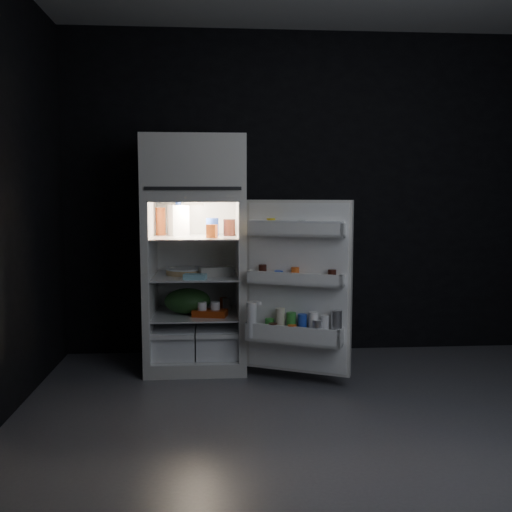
{
  "coord_description": "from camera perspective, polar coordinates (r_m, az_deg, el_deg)",
  "views": [
    {
      "loc": [
        -0.75,
        -3.13,
        1.34
      ],
      "look_at": [
        -0.45,
        1.0,
        0.9
      ],
      "focal_mm": 40.0,
      "sensor_mm": 36.0,
      "label": 1
    }
  ],
  "objects": [
    {
      "name": "small_carton",
      "position": [
        4.25,
        -4.44,
        2.49
      ],
      "size": [
        0.09,
        0.08,
        0.1
      ],
      "primitive_type": "cube",
      "rotation": [
        0.0,
        0.0,
        -0.36
      ],
      "color": "#D65619",
      "rests_on": "refrigerator"
    },
    {
      "name": "small_can_red",
      "position": [
        4.65,
        -3.27,
        -4.72
      ],
      "size": [
        0.08,
        0.08,
        0.09
      ],
      "primitive_type": "cylinder",
      "rotation": [
        0.0,
        0.0,
        0.43
      ],
      "color": "#97300D",
      "rests_on": "refrigerator"
    },
    {
      "name": "floor",
      "position": [
        3.48,
        8.97,
        -16.63
      ],
      "size": [
        4.0,
        3.4,
        0.0
      ],
      "primitive_type": "cube",
      "color": "#58585D",
      "rests_on": "ground"
    },
    {
      "name": "mayo_jar",
      "position": [
        4.44,
        -4.39,
        2.9
      ],
      "size": [
        0.11,
        0.11,
        0.14
      ],
      "primitive_type": "cylinder",
      "rotation": [
        0.0,
        0.0,
        0.09
      ],
      "color": "#2144B7",
      "rests_on": "refrigerator"
    },
    {
      "name": "jam_jar",
      "position": [
        4.45,
        -2.68,
        2.86
      ],
      "size": [
        0.1,
        0.1,
        0.13
      ],
      "primitive_type": "cylinder",
      "rotation": [
        0.0,
        0.0,
        -0.13
      ],
      "color": "black",
      "rests_on": "refrigerator"
    },
    {
      "name": "amber_bottle",
      "position": [
        4.57,
        -9.51,
        3.43
      ],
      "size": [
        0.08,
        0.08,
        0.22
      ],
      "primitive_type": "cylinder",
      "rotation": [
        0.0,
        0.0,
        0.01
      ],
      "color": "#BF4D1E",
      "rests_on": "refrigerator"
    },
    {
      "name": "wall_back",
      "position": [
        4.88,
        4.66,
        6.17
      ],
      "size": [
        4.0,
        0.0,
        2.7
      ],
      "primitive_type": "cube",
      "color": "black",
      "rests_on": "ground"
    },
    {
      "name": "wrapped_pkg",
      "position": [
        4.55,
        -3.45,
        -1.38
      ],
      "size": [
        0.12,
        0.1,
        0.05
      ],
      "primitive_type": "cube",
      "rotation": [
        0.0,
        0.0,
        0.04
      ],
      "color": "beige",
      "rests_on": "refrigerator"
    },
    {
      "name": "produce_bag",
      "position": [
        4.47,
        -6.86,
        -4.49
      ],
      "size": [
        0.45,
        0.42,
        0.2
      ],
      "primitive_type": "ellipsoid",
      "rotation": [
        0.0,
        0.0,
        -0.38
      ],
      "color": "#193815",
      "rests_on": "refrigerator"
    },
    {
      "name": "fridge_door",
      "position": [
        4.0,
        4.12,
        -3.47
      ],
      "size": [
        0.73,
        0.48,
        1.22
      ],
      "color": "silver",
      "rests_on": "ground"
    },
    {
      "name": "flat_package",
      "position": [
        4.21,
        -6.12,
        -2.07
      ],
      "size": [
        0.18,
        0.12,
        0.04
      ],
      "primitive_type": "cube",
      "rotation": [
        0.0,
        0.0,
        -0.23
      ],
      "color": "#8CCAD9",
      "rests_on": "refrigerator"
    },
    {
      "name": "wall_front",
      "position": [
        1.61,
        23.74,
        5.89
      ],
      "size": [
        4.0,
        0.0,
        2.7
      ],
      "primitive_type": "cube",
      "color": "black",
      "rests_on": "ground"
    },
    {
      "name": "pie",
      "position": [
        4.49,
        -7.08,
        -1.58
      ],
      "size": [
        0.33,
        0.33,
        0.04
      ],
      "primitive_type": "cylinder",
      "rotation": [
        0.0,
        0.0,
        0.11
      ],
      "color": "tan",
      "rests_on": "refrigerator"
    },
    {
      "name": "egg_carton",
      "position": [
        4.37,
        -4.03,
        -1.56
      ],
      "size": [
        0.27,
        0.16,
        0.07
      ],
      "primitive_type": "cube",
      "rotation": [
        0.0,
        0.0,
        0.24
      ],
      "color": "#9B988D",
      "rests_on": "refrigerator"
    },
    {
      "name": "small_can_silver",
      "position": [
        4.61,
        -2.95,
        -4.8
      ],
      "size": [
        0.07,
        0.07,
        0.09
      ],
      "primitive_type": "cylinder",
      "rotation": [
        0.0,
        0.0,
        0.11
      ],
      "color": "silver",
      "rests_on": "refrigerator"
    },
    {
      "name": "milk_jug",
      "position": [
        4.51,
        -7.77,
        3.55
      ],
      "size": [
        0.17,
        0.17,
        0.24
      ],
      "primitive_type": "cube",
      "rotation": [
        0.0,
        0.0,
        0.41
      ],
      "color": "white",
      "rests_on": "refrigerator"
    },
    {
      "name": "refrigerator",
      "position": [
        4.47,
        -6.07,
        1.1
      ],
      "size": [
        0.76,
        0.71,
        1.78
      ],
      "color": "silver",
      "rests_on": "ground"
    },
    {
      "name": "yogurt_tray",
      "position": [
        4.36,
        -4.62,
        -5.7
      ],
      "size": [
        0.28,
        0.19,
        0.05
      ],
      "primitive_type": "cube",
      "rotation": [
        0.0,
        0.0,
        -0.23
      ],
      "color": "#97300D",
      "rests_on": "refrigerator"
    }
  ]
}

